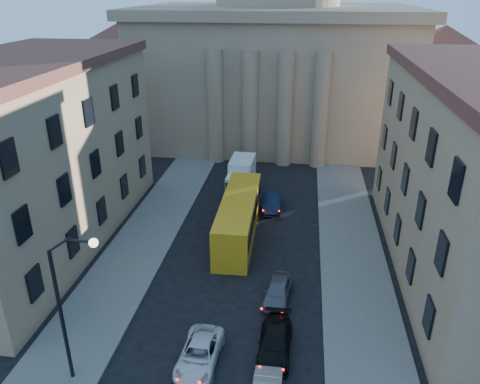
# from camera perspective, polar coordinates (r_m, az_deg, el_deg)

# --- Properties ---
(sidewalk_left) EXTENTS (5.00, 60.00, 0.15)m
(sidewalk_left) POSITION_cam_1_polar(r_m,az_deg,el_deg) (36.02, -14.13, -9.49)
(sidewalk_left) COLOR #5F5D57
(sidewalk_left) RESTS_ON ground
(sidewalk_right) EXTENTS (5.00, 60.00, 0.15)m
(sidewalk_right) POSITION_cam_1_polar(r_m,az_deg,el_deg) (34.06, 14.18, -11.64)
(sidewalk_right) COLOR #5F5D57
(sidewalk_right) RESTS_ON ground
(church) EXTENTS (68.02, 28.76, 36.60)m
(church) POSITION_cam_1_polar(r_m,az_deg,el_deg) (65.68, 4.41, 17.21)
(church) COLOR #8B7255
(church) RESTS_ON ground
(building_left) EXTENTS (11.60, 26.60, 14.70)m
(building_left) POSITION_cam_1_polar(r_m,az_deg,el_deg) (39.86, -24.60, 4.10)
(building_left) COLOR tan
(building_left) RESTS_ON ground
(street_lamp) EXTENTS (2.62, 0.44, 8.83)m
(street_lamp) POSITION_cam_1_polar(r_m,az_deg,el_deg) (25.17, -20.23, -12.11)
(street_lamp) COLOR black
(street_lamp) RESTS_ON ground
(car_left_mid) EXTENTS (2.29, 4.67, 1.28)m
(car_left_mid) POSITION_cam_1_polar(r_m,az_deg,el_deg) (27.67, -4.97, -19.09)
(car_left_mid) COLOR silver
(car_left_mid) RESTS_ON ground
(car_right_mid) EXTENTS (1.99, 4.69, 1.35)m
(car_right_mid) POSITION_cam_1_polar(r_m,az_deg,el_deg) (28.33, 4.30, -17.74)
(car_right_mid) COLOR black
(car_right_mid) RESTS_ON ground
(car_right_far) EXTENTS (2.03, 4.25, 1.40)m
(car_right_far) POSITION_cam_1_polar(r_m,az_deg,el_deg) (32.11, 4.62, -11.95)
(car_right_far) COLOR #54545A
(car_right_far) RESTS_ON ground
(car_right_distant) EXTENTS (1.94, 4.79, 1.55)m
(car_right_distant) POSITION_cam_1_polar(r_m,az_deg,el_deg) (44.26, 3.83, -1.13)
(car_right_distant) COLOR black
(car_right_distant) RESTS_ON ground
(city_bus) EXTENTS (2.97, 11.99, 3.37)m
(city_bus) POSITION_cam_1_polar(r_m,az_deg,el_deg) (39.05, -0.17, -2.98)
(city_bus) COLOR gold
(city_bus) RESTS_ON ground
(box_truck) EXTENTS (2.42, 5.86, 3.19)m
(box_truck) POSITION_cam_1_polar(r_m,az_deg,el_deg) (47.90, 0.13, 1.90)
(box_truck) COLOR silver
(box_truck) RESTS_ON ground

